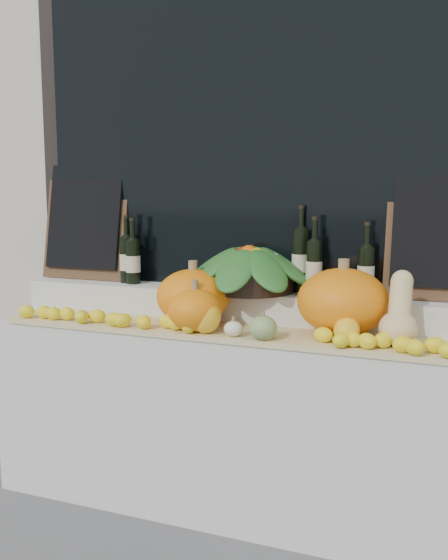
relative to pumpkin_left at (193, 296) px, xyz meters
The scene contains 18 objects.
storefront_facade 1.45m from the pumpkin_left, 78.51° to the left, with size 7.00×0.94×4.50m.
display_sill 0.62m from the pumpkin_left, 21.51° to the left, with size 2.30×0.55×0.88m, color silver.
rear_tier 0.28m from the pumpkin_left, 53.19° to the left, with size 2.30×0.25×0.16m, color silver.
straw_bedding 0.22m from the pumpkin_left, 21.35° to the right, with size 2.10×0.32×0.03m, color tan.
pumpkin_left is the anchor object (origin of this frame).
pumpkin_right 0.69m from the pumpkin_left, ahead, with size 0.39×0.39×0.29m, color orange.
pumpkin_center 0.16m from the pumpkin_left, 62.62° to the right, with size 0.24×0.24×0.19m, color orange.
butternut_squash 0.94m from the pumpkin_left, ahead, with size 0.15×0.21×0.29m.
decorative_gourds 0.36m from the pumpkin_left, 26.90° to the right, with size 0.76×0.16×0.17m.
lemon_heap 0.25m from the pumpkin_left, 47.25° to the right, with size 2.20×0.16×0.06m, color yellow, non-canonical shape.
produce_bowl 0.31m from the pumpkin_left, 43.95° to the left, with size 0.66×0.66×0.23m.
wine_bottle_far_left 0.54m from the pumpkin_left, 154.84° to the left, with size 0.08×0.08×0.35m.
wine_bottle_near_left 0.49m from the pumpkin_left, 154.86° to the left, with size 0.08×0.08×0.34m.
wine_bottle_tall 0.54m from the pumpkin_left, 32.08° to the left, with size 0.08×0.08×0.41m.
wine_bottle_near_right 0.58m from the pumpkin_left, 21.88° to the left, with size 0.08×0.08×0.36m.
wine_bottle_far_right 0.80m from the pumpkin_left, 15.75° to the left, with size 0.08×0.08×0.34m.
chalkboard_left 0.87m from the pumpkin_left, 160.08° to the left, with size 0.50×0.14×0.61m.
chalkboard_right 1.16m from the pumpkin_left, 14.33° to the left, with size 0.50×0.14×0.61m.
Camera 1 is at (1.01, -1.14, 1.53)m, focal length 40.00 mm.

